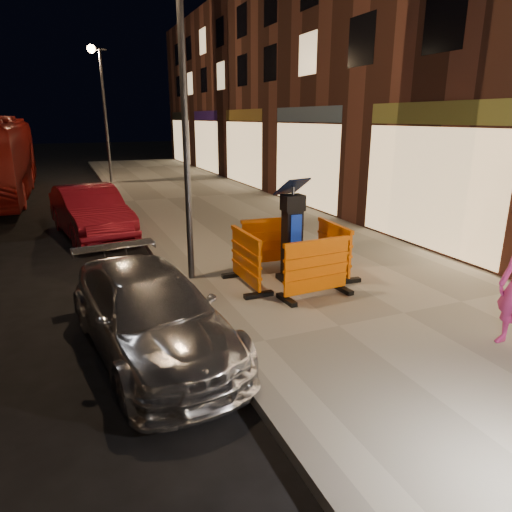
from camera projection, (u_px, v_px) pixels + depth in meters
name	position (u px, v px, depth m)	size (l,w,h in m)	color
ground_plane	(231.00, 357.00, 6.37)	(120.00, 120.00, 0.00)	black
sidewalk	(403.00, 317.00, 7.46)	(6.00, 60.00, 0.15)	gray
kerb	(231.00, 352.00, 6.35)	(0.30, 60.00, 0.15)	slate
parking_kiosk	(292.00, 233.00, 8.70)	(0.59, 0.59, 1.87)	black
barrier_front	(316.00, 268.00, 7.98)	(1.34, 0.55, 1.04)	#F86903
barrier_back	(271.00, 242.00, 9.65)	(1.34, 0.55, 1.04)	#F86903
barrier_kerbside	(246.00, 260.00, 8.46)	(1.34, 0.55, 1.04)	#F86903
barrier_bldgside	(334.00, 249.00, 9.17)	(1.34, 0.55, 1.04)	#F86903
car_silver	(154.00, 350.00, 6.56)	(1.64, 4.04, 1.17)	#BDBDC2
car_red	(93.00, 236.00, 12.83)	(1.48, 4.25, 1.40)	maroon
street_lamp_mid	(185.00, 121.00, 8.19)	(0.12, 0.12, 6.00)	#3F3F44
street_lamp_far	(106.00, 118.00, 21.42)	(0.12, 0.12, 6.00)	#3F3F44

